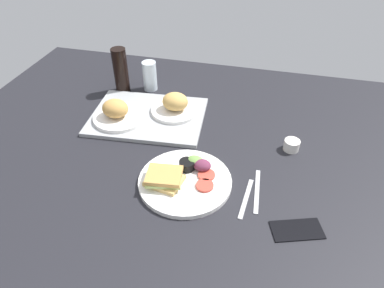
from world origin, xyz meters
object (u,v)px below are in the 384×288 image
object	(u,v)px
bread_plate_near	(117,113)
bread_plate_far	(175,105)
drinking_glass	(150,76)
fork	(246,198)
soda_bottle	(121,71)
espresso_cup	(292,145)
serving_tray	(148,116)
plate_with_salad	(183,178)
knife	(257,191)
cell_phone	(297,229)

from	to	relation	value
bread_plate_near	bread_plate_far	world-z (taller)	same
drinking_glass	fork	bearing A→B (deg)	-48.30
soda_bottle	drinking_glass	bearing A→B (deg)	21.78
bread_plate_far	espresso_cup	xyz separation A→B (cm)	(46.82, -11.47, -2.68)
serving_tray	fork	distance (cm)	55.91
bread_plate_near	drinking_glass	size ratio (longest dim) A/B	1.58
serving_tray	plate_with_salad	distance (cm)	39.64
espresso_cup	fork	size ratio (longest dim) A/B	0.33
soda_bottle	knife	distance (cm)	82.05
bread_plate_far	drinking_glass	bearing A→B (deg)	133.35
plate_with_salad	cell_phone	world-z (taller)	plate_with_salad
cell_phone	bread_plate_near	bearing A→B (deg)	133.13
plate_with_salad	fork	bearing A→B (deg)	-6.65
drinking_glass	fork	xyz separation A→B (cm)	(50.88, -57.11, -6.38)
soda_bottle	fork	size ratio (longest dim) A/B	1.19
bread_plate_far	cell_phone	distance (cm)	68.70
bread_plate_near	fork	world-z (taller)	bread_plate_near
knife	cell_phone	distance (cm)	17.58
cell_phone	espresso_cup	bearing A→B (deg)	75.22
drinking_glass	fork	distance (cm)	76.75
knife	cell_phone	xyz separation A→B (cm)	(12.38, -12.48, 0.15)
drinking_glass	espresso_cup	xyz separation A→B (cm)	(63.76, -29.42, -4.63)
plate_with_salad	knife	distance (cm)	23.74
serving_tray	bread_plate_far	bearing A→B (deg)	25.31
bread_plate_near	plate_with_salad	distance (cm)	43.22
fork	knife	size ratio (longest dim) A/B	0.89
bread_plate_far	fork	distance (cm)	52.00
bread_plate_near	knife	size ratio (longest dim) A/B	1.10
bread_plate_near	cell_phone	distance (cm)	79.51
espresso_cup	knife	size ratio (longest dim) A/B	0.29
drinking_glass	knife	bearing A→B (deg)	-44.59
plate_with_salad	knife	size ratio (longest dim) A/B	1.59
cell_phone	serving_tray	bearing A→B (deg)	125.52
bread_plate_far	espresso_cup	world-z (taller)	bread_plate_far
bread_plate_far	knife	size ratio (longest dim) A/B	1.03
bread_plate_far	fork	size ratio (longest dim) A/B	1.15
plate_with_salad	cell_phone	bearing A→B (deg)	-16.81
drinking_glass	bread_plate_near	bearing A→B (deg)	-97.60
espresso_cup	cell_phone	bearing A→B (deg)	-86.05
bread_plate_far	soda_bottle	size ratio (longest dim) A/B	0.97
serving_tray	bread_plate_far	xyz separation A→B (cm)	(10.19, 4.82, 3.88)
fork	serving_tray	bearing A→B (deg)	57.29
bread_plate_near	knife	xyz separation A→B (cm)	(57.63, -24.96, -4.25)
plate_with_salad	cell_phone	xyz separation A→B (cm)	(36.03, -10.89, -1.24)
serving_tray	bread_plate_near	size ratio (longest dim) A/B	2.15
bread_plate_far	plate_with_salad	size ratio (longest dim) A/B	0.65
serving_tray	knife	xyz separation A→B (cm)	(47.12, -30.34, -0.55)
soda_bottle	cell_phone	world-z (taller)	soda_bottle
plate_with_salad	fork	xyz separation A→B (cm)	(20.65, -2.41, -1.39)
bread_plate_far	knife	world-z (taller)	bread_plate_far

